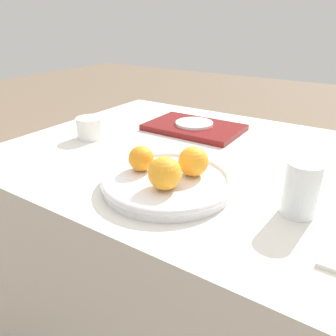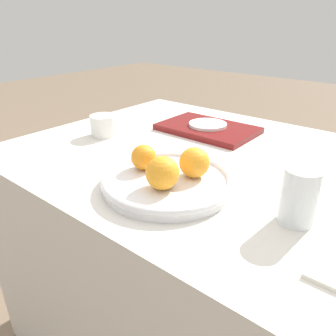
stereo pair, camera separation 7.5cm
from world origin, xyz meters
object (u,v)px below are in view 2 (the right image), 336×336
Objects in this scene: orange_1 at (144,157)px; side_plate at (208,124)px; cup_0 at (104,125)px; orange_0 at (194,162)px; serving_tray at (208,129)px; fruit_platter at (168,181)px; orange_2 at (162,173)px; water_glass at (299,196)px.

orange_1 reaches higher than side_plate.
orange_0 is at bearing -12.89° from cup_0.
orange_1 is 0.41m from serving_tray.
orange_2 is (0.02, -0.04, 0.04)m from fruit_platter.
side_plate is (0.00, 0.00, 0.01)m from serving_tray.
orange_1 is (-0.08, 0.01, 0.04)m from fruit_platter.
water_glass is 0.57m from serving_tray.
orange_2 is 0.84× the size of cup_0.
orange_0 is 0.13m from orange_1.
serving_tray is (-0.19, 0.36, -0.05)m from orange_0.
orange_0 reaches higher than orange_1.
cup_0 reaches higher than serving_tray.
fruit_platter is 0.29m from water_glass.
orange_1 is 0.71× the size of cup_0.
cup_0 is (-0.32, 0.15, -0.02)m from orange_1.
cup_0 is (-0.25, -0.26, 0.02)m from serving_tray.
orange_1 reaches higher than fruit_platter.
fruit_platter is 0.06m from orange_2.
side_plate is at bearing 90.00° from serving_tray.
water_glass reaches higher than fruit_platter.
water_glass reaches higher than orange_1.
water_glass is (0.24, -0.00, -0.00)m from orange_0.
orange_1 is at bearing -159.75° from orange_0.
fruit_platter is 2.75× the size of water_glass.
orange_2 reaches higher than orange_0.
orange_1 is at bearing -79.54° from serving_tray.
fruit_platter is 0.09m from orange_1.
fruit_platter reaches higher than side_plate.
serving_tray is at bearing 46.36° from cup_0.
orange_2 is at bearing -25.47° from orange_1.
fruit_platter is 0.44m from serving_tray.
orange_2 reaches higher than serving_tray.
fruit_platter is 4.18× the size of orange_2.
orange_0 is 0.24m from water_glass.
fruit_platter is 0.43m from cup_0.
orange_2 is (-0.02, -0.09, 0.00)m from orange_0.
orange_1 is at bearing -79.54° from side_plate.
orange_2 reaches higher than cup_0.
orange_0 reaches higher than cup_0.
fruit_platter reaches higher than serving_tray.
orange_0 is at bearing 52.07° from fruit_platter.
water_glass is at bearing 19.06° from orange_2.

